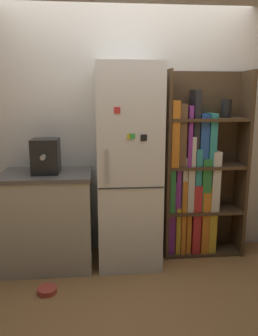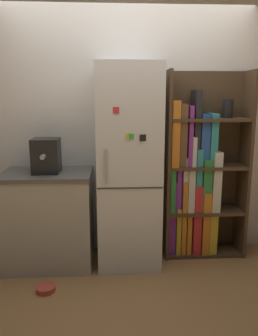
% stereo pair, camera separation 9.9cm
% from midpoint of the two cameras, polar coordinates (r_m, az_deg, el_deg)
% --- Properties ---
extents(ground_plane, '(16.00, 16.00, 0.00)m').
position_cam_midpoint_polar(ground_plane, '(3.32, -0.73, -17.02)').
color(ground_plane, '#A87542').
extents(wall_back, '(8.00, 0.05, 2.60)m').
position_cam_midpoint_polar(wall_back, '(3.39, -1.41, 6.72)').
color(wall_back, white).
rests_on(wall_back, ground_plane).
extents(refrigerator, '(0.59, 0.60, 1.92)m').
position_cam_midpoint_polar(refrigerator, '(3.14, -1.01, 0.05)').
color(refrigerator, white).
rests_on(refrigerator, ground_plane).
extents(bookshelf, '(0.83, 0.33, 1.88)m').
position_cam_midpoint_polar(bookshelf, '(3.43, 10.72, -1.62)').
color(bookshelf, '#4C3823').
rests_on(bookshelf, ground_plane).
extents(kitchen_counter, '(0.85, 0.60, 0.93)m').
position_cam_midpoint_polar(kitchen_counter, '(3.31, -14.70, -8.63)').
color(kitchen_counter, '#BCB7A8').
rests_on(kitchen_counter, ground_plane).
extents(espresso_machine, '(0.24, 0.31, 0.32)m').
position_cam_midpoint_polar(espresso_machine, '(3.13, -15.16, 2.01)').
color(espresso_machine, black).
rests_on(espresso_machine, kitchen_counter).
extents(pet_bowl, '(0.16, 0.16, 0.05)m').
position_cam_midpoint_polar(pet_bowl, '(3.04, -15.01, -19.81)').
color(pet_bowl, '#D84C3F').
rests_on(pet_bowl, ground_plane).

